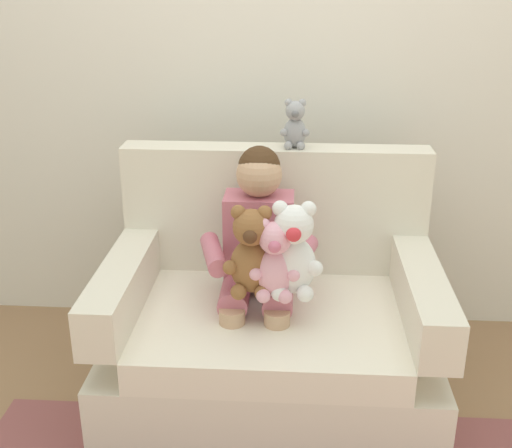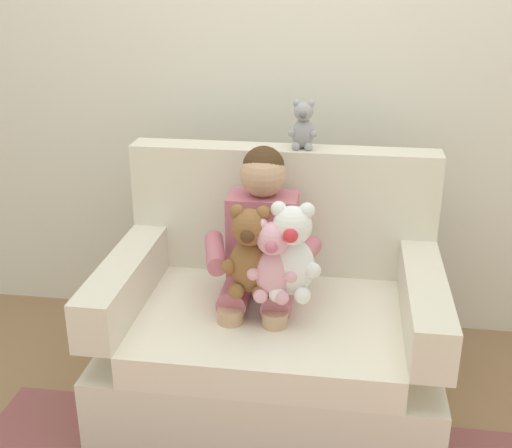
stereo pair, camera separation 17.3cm
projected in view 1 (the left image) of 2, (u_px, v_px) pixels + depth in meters
The scene contains 8 objects.
ground_plane at pixel (270, 397), 2.60m from camera, with size 8.00×8.00×0.00m, color #936D4C.
back_wall at pixel (280, 41), 2.78m from camera, with size 6.00×0.10×2.60m, color silver.
armchair at pixel (271, 326), 2.53m from camera, with size 1.23×0.84×0.93m.
seated_child at pixel (258, 248), 2.42m from camera, with size 0.45×0.39×0.82m.
plush_white at pixel (293, 252), 2.24m from camera, with size 0.21×0.17×0.35m.
plush_brown at pixel (251, 253), 2.25m from camera, with size 0.20×0.16×0.33m.
plush_pink at pixel (275, 261), 2.23m from camera, with size 0.17×0.14×0.29m.
plush_grey_on_backrest at pixel (295, 125), 2.53m from camera, with size 0.12×0.09×0.19m.
Camera 1 is at (0.08, -2.15, 1.60)m, focal length 45.70 mm.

